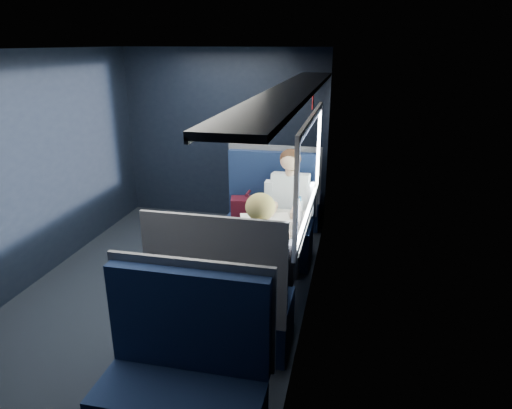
% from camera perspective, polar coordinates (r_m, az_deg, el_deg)
% --- Properties ---
extents(ground, '(2.80, 4.20, 0.01)m').
position_cam_1_polar(ground, '(4.84, -10.63, -9.93)').
color(ground, black).
extents(room_shell, '(3.00, 4.40, 2.40)m').
position_cam_1_polar(room_shell, '(4.30, -11.58, 7.48)').
color(room_shell, black).
rests_on(room_shell, ground).
extents(table, '(0.62, 1.00, 0.74)m').
position_cam_1_polar(table, '(4.26, 1.74, -3.76)').
color(table, '#54565E').
rests_on(table, ground).
extents(seat_bay_near, '(1.04, 0.62, 1.26)m').
position_cam_1_polar(seat_bay_near, '(5.17, 1.40, -2.26)').
color(seat_bay_near, '#0C1737').
rests_on(seat_bay_near, ground).
extents(seat_bay_far, '(1.04, 0.62, 1.26)m').
position_cam_1_polar(seat_bay_far, '(3.66, -3.82, -12.44)').
color(seat_bay_far, '#0C1737').
rests_on(seat_bay_far, ground).
extents(seat_row_front, '(1.04, 0.51, 1.16)m').
position_cam_1_polar(seat_row_front, '(6.03, 3.22, 0.80)').
color(seat_row_front, '#0C1737').
rests_on(seat_row_front, ground).
extents(seat_row_back, '(1.04, 0.51, 1.16)m').
position_cam_1_polar(seat_row_back, '(2.96, -9.13, -21.69)').
color(seat_row_back, '#0C1737').
rests_on(seat_row_back, ground).
extents(man, '(0.53, 0.56, 1.32)m').
position_cam_1_polar(man, '(4.87, 4.08, -0.04)').
color(man, black).
rests_on(man, ground).
extents(woman, '(0.53, 0.56, 1.32)m').
position_cam_1_polar(woman, '(3.59, 0.68, -7.29)').
color(woman, black).
rests_on(woman, ground).
extents(papers, '(0.65, 0.79, 0.01)m').
position_cam_1_polar(papers, '(4.24, 1.35, -2.72)').
color(papers, white).
rests_on(papers, table).
extents(laptop, '(0.28, 0.37, 0.26)m').
position_cam_1_polar(laptop, '(4.12, 4.53, -2.43)').
color(laptop, silver).
rests_on(laptop, table).
extents(bottle_small, '(0.06, 0.06, 0.21)m').
position_cam_1_polar(bottle_small, '(4.46, 5.44, -0.41)').
color(bottle_small, silver).
rests_on(bottle_small, table).
extents(cup, '(0.07, 0.07, 0.09)m').
position_cam_1_polar(cup, '(4.50, 5.36, -0.85)').
color(cup, white).
rests_on(cup, table).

